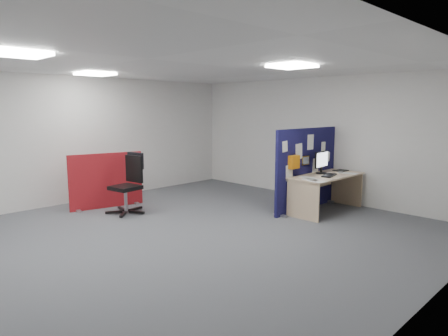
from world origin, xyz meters
TOP-DOWN VIEW (x-y plane):
  - floor at (0.00, 0.00)m, footprint 9.00×9.00m
  - ceiling at (0.00, 0.00)m, footprint 9.00×7.00m
  - wall_back at (0.00, 3.50)m, footprint 9.00×0.02m
  - wall_front at (0.00, -3.50)m, footprint 9.00×0.02m
  - wall_right at (4.50, 0.00)m, footprint 0.02×7.00m
  - ceiling_lights at (0.33, 0.67)m, footprint 4.10×4.10m
  - navy_divider at (3.46, -0.36)m, footprint 1.98×0.30m
  - main_desk at (3.58, -0.71)m, footprint 1.68×0.75m
  - monitor_main at (3.64, -0.59)m, footprint 0.51×0.21m
  - keyboard at (3.51, -0.85)m, footprint 0.48×0.29m
  - mouse at (3.97, -0.83)m, footprint 0.11×0.08m
  - paper_tray at (4.24, -0.69)m, footprint 0.30×0.24m
  - red_divider at (0.68, 2.58)m, footprint 1.47×0.36m
  - office_chair at (0.82, 1.91)m, footprint 0.75×0.75m
  - desk_papers at (3.22, -0.85)m, footprint 1.48×0.69m

SIDE VIEW (x-z plane):
  - floor at x=0.00m, z-range 0.00..0.00m
  - red_divider at x=0.68m, z-range -0.01..1.11m
  - main_desk at x=3.58m, z-range 0.19..0.92m
  - office_chair at x=0.82m, z-range 0.08..1.22m
  - desk_papers at x=3.22m, z-range 0.73..0.73m
  - paper_tray at x=4.24m, z-range 0.73..0.74m
  - keyboard at x=3.51m, z-range 0.73..0.75m
  - mouse at x=3.97m, z-range 0.73..0.76m
  - navy_divider at x=3.46m, z-range 0.00..1.63m
  - monitor_main at x=3.64m, z-range 0.75..1.20m
  - wall_back at x=0.00m, z-range 0.00..2.70m
  - wall_front at x=0.00m, z-range 0.00..2.70m
  - wall_right at x=4.50m, z-range 0.00..2.70m
  - ceiling_lights at x=0.33m, z-range 2.65..2.69m
  - ceiling at x=0.00m, z-range 2.69..2.71m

